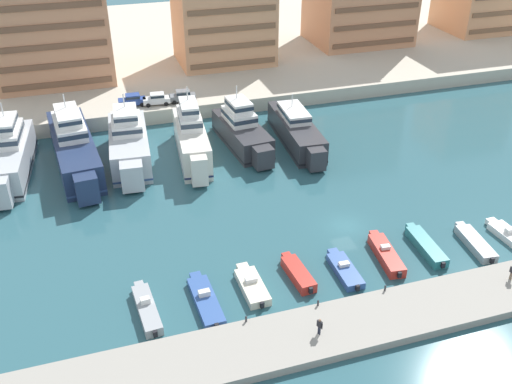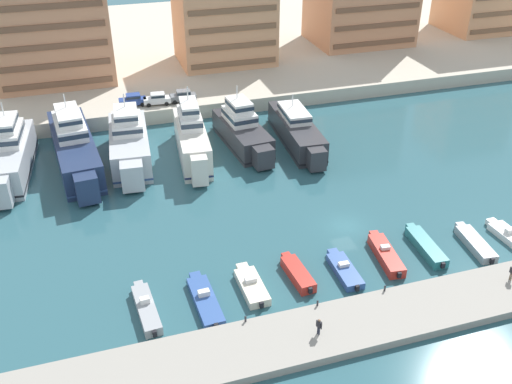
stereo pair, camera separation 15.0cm
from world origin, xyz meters
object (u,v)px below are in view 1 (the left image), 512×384
Objects in this scene: motorboat_grey_far_left at (147,309)px; car_grey_mid_left at (183,96)px; yacht_charcoal_center at (242,131)px; motorboat_cream_mid_left at (252,286)px; motorboat_red_center_left at (298,273)px; yacht_silver_mid_left at (129,143)px; yacht_charcoal_center_right at (296,130)px; motorboat_grey_right at (475,243)px; yacht_ivory_center_left at (192,138)px; motorboat_white_far_right at (510,236)px; motorboat_red_center_right at (386,254)px; motorboat_blue_center at (344,270)px; car_blue_far_left at (132,100)px; pedestrian_mid_deck at (512,271)px; motorboat_blue_left at (205,300)px; yacht_silver_far_left at (9,155)px; motorboat_teal_mid_right at (426,246)px; car_white_left at (157,99)px; yacht_navy_left at (74,146)px; pedestrian_near_edge at (320,325)px.

car_grey_mid_left reaches higher than motorboat_grey_far_left.
motorboat_cream_mid_left is at bearing -104.67° from yacht_charcoal_center.
yacht_silver_mid_left is at bearing 113.06° from motorboat_red_center_left.
yacht_charcoal_center is 0.88× the size of yacht_charcoal_center_right.
motorboat_red_center_left is 19.69m from motorboat_grey_right.
yacht_ivory_center_left is 2.71× the size of motorboat_cream_mid_left.
motorboat_white_far_right is (4.41, -0.02, -0.05)m from motorboat_grey_right.
motorboat_blue_center is at bearing -170.50° from motorboat_red_center_right.
car_grey_mid_left is (7.63, -0.68, 0.00)m from car_blue_far_left.
pedestrian_mid_deck is (31.48, -36.84, -0.77)m from yacht_silver_mid_left.
motorboat_red_center_left is 44.59m from car_blue_far_left.
motorboat_cream_mid_left reaches higher than motorboat_blue_left.
yacht_silver_far_left reaches higher than yacht_charcoal_center.
motorboat_grey_right is (5.30, -1.04, -0.06)m from motorboat_teal_mid_right.
yacht_silver_mid_left reaches higher than car_grey_mid_left.
yacht_silver_far_left is 2.55× the size of motorboat_grey_far_left.
motorboat_blue_center is (1.68, -30.17, -1.89)m from yacht_charcoal_center.
car_grey_mid_left is at bearing 99.78° from motorboat_blue_center.
motorboat_grey_right is 1.07× the size of motorboat_white_far_right.
motorboat_red_center_right is 1.75× the size of car_grey_mid_left.
motorboat_grey_right is 4.41m from motorboat_white_far_right.
pedestrian_mid_deck is (46.44, -37.85, -0.84)m from yacht_silver_far_left.
motorboat_grey_far_left is 1.73× the size of car_grey_mid_left.
yacht_silver_far_left reaches higher than motorboat_white_far_right.
yacht_silver_far_left is at bearing 177.89° from yacht_charcoal_center.
motorboat_cream_mid_left reaches higher than motorboat_red_center_left.
car_white_left is (-17.29, 14.62, 1.28)m from yacht_charcoal_center_right.
yacht_navy_left is 1.23× the size of yacht_charcoal_center_right.
yacht_navy_left is 31.65m from motorboat_grey_far_left.
yacht_charcoal_center_right reaches higher than car_white_left.
yacht_silver_mid_left reaches higher than motorboat_grey_right.
car_grey_mid_left is at bearing 113.49° from pedestrian_mid_deck.
car_white_left is (8.00, 43.09, 2.71)m from motorboat_grey_far_left.
yacht_navy_left is at bearing 115.51° from motorboat_cream_mid_left.
yacht_silver_mid_left is at bearing -9.02° from yacht_navy_left.
car_blue_far_left is (9.17, 12.57, 0.59)m from yacht_navy_left.
motorboat_red_center_right is at bearing 174.55° from motorboat_grey_right.
car_blue_far_left is (-24.78, 43.05, 2.70)m from motorboat_teal_mid_right.
yacht_ivory_center_left is at bearing 89.35° from motorboat_cream_mid_left.
motorboat_grey_right is at bearing -1.23° from motorboat_cream_mid_left.
motorboat_cream_mid_left is at bearing 177.54° from motorboat_blue_center.
motorboat_blue_left is at bearing -172.97° from motorboat_cream_mid_left.
motorboat_cream_mid_left is (7.80, -29.88, -2.12)m from yacht_silver_mid_left.
pedestrian_near_edge is (-20.99, -7.54, 1.36)m from motorboat_grey_right.
yacht_navy_left is at bearing -144.71° from car_grey_mid_left.
yacht_silver_far_left is 15.00m from yacht_silver_mid_left.
yacht_silver_mid_left is 1.04× the size of yacht_ivory_center_left.
yacht_charcoal_center is 34.91m from motorboat_grey_far_left.
motorboat_cream_mid_left is 24.71m from pedestrian_mid_deck.
motorboat_grey_far_left is at bearing -94.15° from yacht_silver_mid_left.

